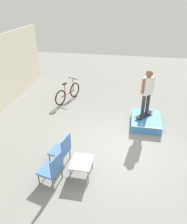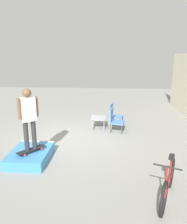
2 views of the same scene
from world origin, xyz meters
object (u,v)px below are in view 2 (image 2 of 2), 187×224
(skate_ramp_box, at_px, (30,155))
(patio_chair_right, at_px, (115,120))
(coffee_table, at_px, (98,119))
(skateboard_on_ramp, at_px, (31,150))
(patio_chair_left, at_px, (114,114))
(person_skater, at_px, (28,114))
(bicycle, at_px, (168,183))

(skate_ramp_box, distance_m, patio_chair_right, 3.62)
(patio_chair_right, bearing_deg, coffee_table, 71.16)
(skateboard_on_ramp, height_order, patio_chair_right, patio_chair_right)
(skate_ramp_box, distance_m, coffee_table, 3.51)
(skate_ramp_box, height_order, patio_chair_left, patio_chair_left)
(person_skater, bearing_deg, skate_ramp_box, -87.49)
(skateboard_on_ramp, relative_size, patio_chair_right, 0.86)
(person_skater, xyz_separation_m, bicycle, (1.42, 3.43, -1.04))
(skate_ramp_box, distance_m, person_skater, 1.27)
(patio_chair_left, bearing_deg, coffee_table, 137.67)
(bicycle, bearing_deg, skateboard_on_ramp, -89.92)
(skateboard_on_ramp, height_order, coffee_table, coffee_table)
(skateboard_on_ramp, bearing_deg, coffee_table, -170.91)
(skateboard_on_ramp, height_order, patio_chair_left, patio_chair_left)
(patio_chair_left, height_order, patio_chair_right, same)
(coffee_table, distance_m, patio_chair_right, 0.77)
(skateboard_on_ramp, relative_size, bicycle, 0.49)
(person_skater, distance_m, patio_chair_right, 3.73)
(skateboard_on_ramp, distance_m, person_skater, 1.04)
(skateboard_on_ramp, xyz_separation_m, patio_chair_right, (-2.69, 2.41, 0.12))
(skate_ramp_box, xyz_separation_m, skateboard_on_ramp, (0.09, 0.08, 0.23))
(skateboard_on_ramp, xyz_separation_m, patio_chair_left, (-3.50, 2.41, 0.12))
(skate_ramp_box, relative_size, bicycle, 0.87)
(patio_chair_left, distance_m, patio_chair_right, 0.81)
(coffee_table, bearing_deg, person_skater, -29.65)
(patio_chair_right, height_order, bicycle, bicycle)
(coffee_table, xyz_separation_m, patio_chair_left, (-0.43, 0.67, 0.10))
(person_skater, bearing_deg, patio_chair_right, -173.14)
(skate_ramp_box, bearing_deg, person_skater, 43.74)
(skate_ramp_box, bearing_deg, skateboard_on_ramp, 43.74)
(skate_ramp_box, xyz_separation_m, patio_chair_right, (-2.60, 2.50, 0.34))
(bicycle, bearing_deg, patio_chair_left, -145.76)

